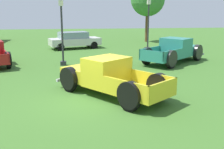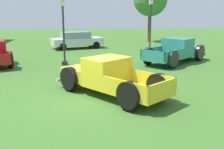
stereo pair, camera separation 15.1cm
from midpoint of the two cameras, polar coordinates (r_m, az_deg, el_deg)
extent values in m
plane|color=#3D6B28|center=(11.07, -4.31, -5.18)|extent=(80.00, 80.00, 0.00)
cube|color=yellow|center=(12.61, -5.27, 0.28)|extent=(2.18, 2.17, 0.56)
cube|color=silver|center=(13.22, -7.46, 0.82)|extent=(1.13, 0.93, 0.47)
sphere|color=silver|center=(12.83, -9.61, 0.50)|extent=(0.20, 0.20, 0.20)
sphere|color=silver|center=(13.57, -5.34, 1.33)|extent=(0.20, 0.20, 0.20)
cube|color=yellow|center=(11.51, -0.71, 0.63)|extent=(2.17, 2.11, 1.18)
cube|color=#8C9EA8|center=(11.90, -2.82, 2.31)|extent=(1.18, 0.96, 0.52)
cube|color=yellow|center=(10.51, 5.97, -3.72)|extent=(2.68, 2.75, 0.10)
cube|color=yellow|center=(9.82, 3.01, -2.86)|extent=(1.41, 1.73, 0.56)
cube|color=yellow|center=(11.05, 8.68, -1.16)|extent=(1.41, 1.73, 0.56)
cube|color=yellow|center=(9.83, 10.71, -3.07)|extent=(1.39, 1.14, 0.56)
cylinder|color=black|center=(12.17, -8.35, -1.67)|extent=(0.66, 0.75, 0.78)
cylinder|color=#B7B7BC|center=(12.16, -8.39, -1.67)|extent=(0.39, 0.40, 0.31)
cylinder|color=black|center=(12.12, -8.38, -0.77)|extent=(0.84, 0.95, 0.98)
cylinder|color=black|center=(13.23, -2.38, -0.31)|extent=(0.66, 0.75, 0.78)
cylinder|color=#B7B7BC|center=(13.24, -2.35, -0.30)|extent=(0.39, 0.40, 0.31)
cylinder|color=black|center=(13.19, -2.39, 0.52)|extent=(0.84, 0.95, 0.98)
cylinder|color=black|center=(9.74, 3.93, -5.38)|extent=(0.66, 0.75, 0.78)
cylinder|color=#B7B7BC|center=(9.73, 3.89, -5.39)|extent=(0.39, 0.40, 0.31)
cylinder|color=black|center=(9.68, 3.95, -4.28)|extent=(0.84, 0.95, 0.98)
cylinder|color=black|center=(11.04, 9.82, -3.28)|extent=(0.66, 0.75, 0.78)
cylinder|color=#B7B7BC|center=(11.05, 9.85, -3.27)|extent=(0.39, 0.40, 0.31)
cylinder|color=black|center=(10.99, 9.86, -2.30)|extent=(0.84, 0.95, 0.98)
cube|color=silver|center=(13.32, -7.53, -0.50)|extent=(1.52, 1.25, 0.12)
cube|color=#2D8475|center=(20.46, 15.50, 4.94)|extent=(2.24, 2.25, 0.58)
cube|color=silver|center=(21.18, 16.53, 5.15)|extent=(0.99, 1.13, 0.49)
sphere|color=silver|center=(21.45, 14.98, 5.42)|extent=(0.21, 0.21, 0.21)
sphere|color=silver|center=(20.88, 18.08, 5.01)|extent=(0.21, 0.21, 0.21)
cube|color=#2D8475|center=(19.13, 13.48, 5.46)|extent=(2.19, 2.23, 1.21)
cube|color=#8C9EA8|center=(19.66, 14.46, 6.39)|extent=(1.03, 1.18, 0.53)
cube|color=#2D8475|center=(17.69, 10.50, 3.17)|extent=(2.83, 2.78, 0.11)
cube|color=#2D8475|center=(18.10, 8.30, 4.58)|extent=(1.73, 1.51, 0.58)
cube|color=#2D8475|center=(17.21, 12.90, 3.93)|extent=(1.73, 1.51, 0.58)
cube|color=#2D8475|center=(16.76, 8.57, 3.88)|extent=(1.21, 1.39, 0.58)
cylinder|color=black|center=(20.92, 13.30, 4.44)|extent=(0.76, 0.70, 0.80)
cylinder|color=#B7B7BC|center=(20.92, 13.28, 4.44)|extent=(0.41, 0.40, 0.32)
cylinder|color=black|center=(20.89, 13.33, 4.99)|extent=(0.96, 0.88, 1.01)
cylinder|color=black|center=(20.12, 17.68, 3.82)|extent=(0.76, 0.70, 0.80)
cylinder|color=#B7B7BC|center=(20.11, 17.70, 3.82)|extent=(0.41, 0.40, 0.32)
cylinder|color=black|center=(20.08, 17.72, 4.39)|extent=(0.96, 0.88, 1.01)
cylinder|color=black|center=(17.97, 7.66, 3.26)|extent=(0.76, 0.70, 0.80)
cylinder|color=#B7B7BC|center=(17.98, 7.63, 3.27)|extent=(0.41, 0.40, 0.32)
cylinder|color=black|center=(17.94, 7.68, 3.90)|extent=(0.96, 0.88, 1.01)
cylinder|color=black|center=(17.03, 12.52, 2.50)|extent=(0.76, 0.70, 0.80)
cylinder|color=#B7B7BC|center=(17.02, 12.55, 2.50)|extent=(0.41, 0.40, 0.32)
cylinder|color=black|center=(16.99, 12.55, 3.17)|extent=(0.96, 0.88, 1.01)
cube|color=silver|center=(21.26, 16.52, 4.28)|extent=(1.34, 1.53, 0.13)
cube|color=maroon|center=(18.00, -20.26, 3.65)|extent=(0.82, 1.93, 0.53)
cylinder|color=black|center=(21.02, -21.21, 3.85)|extent=(0.47, 0.77, 0.74)
cylinder|color=#B7B7BC|center=(21.02, -21.18, 3.85)|extent=(0.33, 0.36, 0.30)
cylinder|color=black|center=(20.99, -21.25, 4.35)|extent=(0.60, 0.97, 0.93)
cylinder|color=black|center=(17.82, -19.92, 2.39)|extent=(0.47, 0.77, 0.74)
cylinder|color=#B7B7BC|center=(17.83, -19.89, 2.40)|extent=(0.33, 0.36, 0.30)
cylinder|color=black|center=(17.79, -19.97, 2.98)|extent=(0.60, 0.97, 0.93)
cube|color=silver|center=(25.41, -6.99, 6.74)|extent=(4.80, 3.02, 0.61)
cube|color=#7F939E|center=(25.31, -7.36, 8.03)|extent=(2.84, 2.18, 0.56)
cylinder|color=black|center=(26.66, -4.30, 6.45)|extent=(0.68, 0.38, 0.65)
cylinder|color=black|center=(25.14, -3.11, 6.05)|extent=(0.68, 0.38, 0.65)
cylinder|color=black|center=(25.87, -10.72, 6.04)|extent=(0.68, 0.38, 0.65)
cylinder|color=black|center=(24.29, -9.89, 5.62)|extent=(0.68, 0.38, 0.65)
cube|color=#2D2D33|center=(17.99, -9.41, 2.32)|extent=(0.36, 0.36, 0.25)
cylinder|color=#2D2D33|center=(17.73, -9.63, 8.14)|extent=(0.12, 0.12, 3.42)
cube|color=#F2EACC|center=(17.67, -9.88, 14.25)|extent=(0.28, 0.28, 0.36)
cone|color=#2D2D33|center=(17.67, -9.90, 14.83)|extent=(0.32, 0.32, 0.14)
cube|color=#2D2D33|center=(24.46, 7.90, 5.27)|extent=(0.36, 0.36, 0.25)
cylinder|color=#2D2D33|center=(24.27, 8.05, 9.78)|extent=(0.12, 0.12, 3.61)
cube|color=#F2EACC|center=(24.23, 8.20, 14.47)|extent=(0.28, 0.28, 0.36)
cone|color=#2D2D33|center=(24.23, 8.22, 14.89)|extent=(0.32, 0.32, 0.14)
cube|color=olive|center=(24.68, 14.02, 6.53)|extent=(1.44, 1.97, 0.06)
cube|color=olive|center=(25.12, 14.99, 5.90)|extent=(0.96, 1.77, 0.05)
cube|color=olive|center=(24.31, 12.94, 5.78)|extent=(0.96, 1.77, 0.05)
cube|color=olive|center=(24.15, 15.26, 5.42)|extent=(1.32, 0.62, 0.75)
cube|color=olive|center=(25.31, 12.74, 5.91)|extent=(1.32, 0.62, 0.75)
cylinder|color=#2D6B2D|center=(23.07, -21.79, 4.71)|extent=(0.56, 0.56, 0.85)
cylinder|color=brown|center=(30.61, 7.83, 9.60)|extent=(0.36, 0.36, 3.15)
camera|label=1|loc=(0.08, -89.62, 0.09)|focal=44.60mm
camera|label=2|loc=(0.08, 90.38, -0.09)|focal=44.60mm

